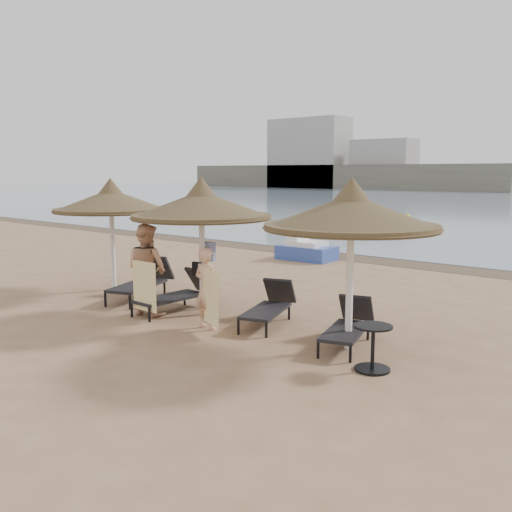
{
  "coord_description": "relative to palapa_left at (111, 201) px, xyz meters",
  "views": [
    {
      "loc": [
        8.11,
        -7.68,
        2.97
      ],
      "look_at": [
        0.66,
        1.2,
        1.24
      ],
      "focal_mm": 40.0,
      "sensor_mm": 36.0,
      "label": 1
    }
  ],
  "objects": [
    {
      "name": "bag_dark",
      "position": [
        3.51,
        -0.5,
        -1.25
      ],
      "size": [
        0.21,
        0.07,
        0.29
      ],
      "rotation": [
        0.0,
        0.0,
        0.03
      ],
      "color": "black",
      "rests_on": "ground"
    },
    {
      "name": "lounger_near_right",
      "position": [
        5.0,
        0.05,
        -1.87
      ],
      "size": [
        1.16,
        1.9,
        0.81
      ],
      "rotation": [
        0.0,
        0.0,
        0.34
      ],
      "color": "black",
      "rests_on": "ground"
    },
    {
      "name": "side_table",
      "position": [
        7.86,
        -1.08,
        -1.91
      ],
      "size": [
        0.58,
        0.58,
        0.7
      ],
      "rotation": [
        0.0,
        0.0,
        0.32
      ],
      "color": "black",
      "rests_on": "ground"
    },
    {
      "name": "lounger_far_left",
      "position": [
        1.29,
        -0.09,
        -1.82
      ],
      "size": [
        1.36,
        2.17,
        0.93
      ],
      "rotation": [
        0.0,
        0.0,
        0.36
      ],
      "color": "black",
      "rests_on": "ground"
    },
    {
      "name": "bag_patterned",
      "position": [
        3.51,
        -0.16,
        -0.92
      ],
      "size": [
        0.33,
        0.16,
        0.4
      ],
      "rotation": [
        0.0,
        0.0,
        0.18
      ],
      "color": "silver",
      "rests_on": "ground"
    },
    {
      "name": "person_left",
      "position": [
        2.59,
        -1.05,
        -1.13
      ],
      "size": [
        1.07,
        0.74,
        2.22
      ],
      "primitive_type": "imported",
      "rotation": [
        0.0,
        0.0,
        3.22
      ],
      "color": "#DDA67E",
      "rests_on": "ground"
    },
    {
      "name": "towel_left",
      "position": [
        2.94,
        -1.4,
        -1.54
      ],
      "size": [
        0.72,
        0.03,
        1.0
      ],
      "rotation": [
        0.0,
        0.0,
        -0.01
      ],
      "color": "yellow",
      "rests_on": "ground"
    },
    {
      "name": "palapa_left",
      "position": [
        0.0,
        0.0,
        0.0
      ],
      "size": [
        2.83,
        2.83,
        2.81
      ],
      "rotation": [
        0.0,
        0.0,
        0.39
      ],
      "color": "white",
      "rests_on": "ground"
    },
    {
      "name": "buoy_left",
      "position": [
        -3.26,
        23.7,
        -2.03
      ],
      "size": [
        0.4,
        0.4,
        0.4
      ],
      "primitive_type": "sphere",
      "color": "#D6D20B",
      "rests_on": "ground"
    },
    {
      "name": "palapa_right",
      "position": [
        7.04,
        -0.41,
        0.06
      ],
      "size": [
        2.91,
        2.91,
        2.88
      ],
      "rotation": [
        0.0,
        0.0,
        0.12
      ],
      "color": "white",
      "rests_on": "ground"
    },
    {
      "name": "lounger_far_right",
      "position": [
        6.9,
        -0.16,
        -1.88
      ],
      "size": [
        1.06,
        1.83,
        0.78
      ],
      "rotation": [
        0.0,
        0.0,
        0.3
      ],
      "color": "black",
      "rests_on": "ground"
    },
    {
      "name": "person_right",
      "position": [
        4.33,
        -1.03,
        -1.33
      ],
      "size": [
        0.85,
        0.56,
        1.81
      ],
      "primitive_type": "imported",
      "rotation": [
        0.0,
        0.0,
        3.17
      ],
      "color": "#DDA67E",
      "rests_on": "ground"
    },
    {
      "name": "palapa_center",
      "position": [
        3.51,
        -0.34,
        0.04
      ],
      "size": [
        2.89,
        2.89,
        2.86
      ],
      "rotation": [
        0.0,
        0.0,
        0.15
      ],
      "color": "white",
      "rests_on": "ground"
    },
    {
      "name": "towel_right",
      "position": [
        4.68,
        -1.28,
        -1.54
      ],
      "size": [
        0.67,
        0.31,
        1.01
      ],
      "rotation": [
        0.0,
        0.0,
        -0.42
      ],
      "color": "yellow",
      "rests_on": "ground"
    },
    {
      "name": "wet_sand_strip",
      "position": [
        3.7,
        8.58,
        -2.23
      ],
      "size": [
        200.0,
        1.6,
        0.01
      ],
      "primitive_type": "cube",
      "color": "brown",
      "rests_on": "ground"
    },
    {
      "name": "far_shore",
      "position": [
        -21.4,
        77.0,
        0.67
      ],
      "size": [
        150.0,
        54.8,
        12.0
      ],
      "color": "#6E695A",
      "rests_on": "ground"
    },
    {
      "name": "ground",
      "position": [
        3.7,
        -0.82,
        -2.23
      ],
      "size": [
        160.0,
        160.0,
        0.0
      ],
      "primitive_type": "plane",
      "color": "#A17A5A",
      "rests_on": "ground"
    },
    {
      "name": "lounger_near_left",
      "position": [
        2.86,
        -0.4,
        -1.85
      ],
      "size": [
        0.68,
        1.93,
        0.86
      ],
      "rotation": [
        0.0,
        0.0,
        -0.02
      ],
      "color": "black",
      "rests_on": "ground"
    },
    {
      "name": "pedal_boat",
      "position": [
        0.86,
        7.17,
        -1.91
      ],
      "size": [
        1.93,
        1.19,
        0.88
      ],
      "rotation": [
        0.0,
        0.0,
        0.04
      ],
      "color": "#304BA4",
      "rests_on": "ground"
    }
  ]
}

